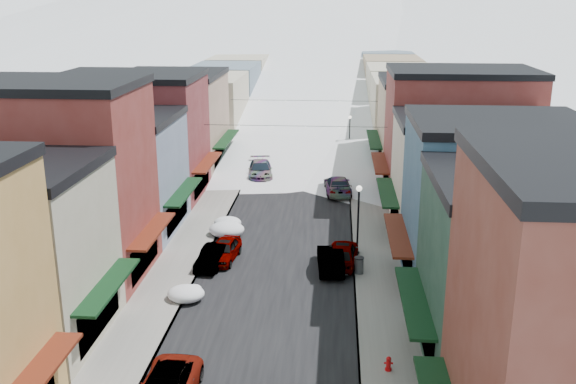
% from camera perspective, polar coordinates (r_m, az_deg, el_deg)
% --- Properties ---
extents(road, '(10.00, 160.00, 0.01)m').
position_cam_1_polar(road, '(78.27, 1.57, 4.19)').
color(road, black).
rests_on(road, ground).
extents(sidewalk_left, '(3.20, 160.00, 0.15)m').
position_cam_1_polar(sidewalk_left, '(78.84, -3.24, 4.32)').
color(sidewalk_left, gray).
rests_on(sidewalk_left, ground).
extents(sidewalk_right, '(3.20, 160.00, 0.15)m').
position_cam_1_polar(sidewalk_right, '(78.22, 6.41, 4.14)').
color(sidewalk_right, gray).
rests_on(sidewalk_right, ground).
extents(curb_left, '(0.10, 160.00, 0.15)m').
position_cam_1_polar(curb_left, '(78.65, -2.12, 4.30)').
color(curb_left, slate).
rests_on(curb_left, ground).
extents(curb_right, '(0.10, 160.00, 0.15)m').
position_cam_1_polar(curb_right, '(78.18, 5.28, 4.17)').
color(curb_right, slate).
rests_on(curb_right, ground).
extents(bldg_l_brick_near, '(12.30, 8.20, 12.50)m').
position_cam_1_polar(bldg_l_brick_near, '(42.11, -20.19, 0.87)').
color(bldg_l_brick_near, maroon).
rests_on(bldg_l_brick_near, ground).
extents(bldg_l_grayblue, '(11.30, 9.20, 9.00)m').
position_cam_1_polar(bldg_l_grayblue, '(49.95, -15.55, 1.61)').
color(bldg_l_grayblue, gray).
rests_on(bldg_l_grayblue, ground).
extents(bldg_l_brick_far, '(13.30, 9.20, 11.00)m').
position_cam_1_polar(bldg_l_brick_far, '(58.33, -13.63, 4.89)').
color(bldg_l_brick_far, maroon).
rests_on(bldg_l_brick_far, ground).
extents(bldg_l_tan, '(11.30, 11.20, 10.00)m').
position_cam_1_polar(bldg_l_tan, '(67.56, -10.24, 6.24)').
color(bldg_l_tan, '#A2806A').
rests_on(bldg_l_tan, ground).
extents(bldg_r_green, '(11.30, 9.20, 9.50)m').
position_cam_1_polar(bldg_r_green, '(32.28, 21.26, -6.82)').
color(bldg_r_green, '#1D3D2E').
rests_on(bldg_r_green, ground).
extents(bldg_r_blue, '(11.30, 9.20, 10.50)m').
position_cam_1_polar(bldg_r_blue, '(40.26, 17.81, -1.09)').
color(bldg_r_blue, '#335773').
rests_on(bldg_r_blue, ground).
extents(bldg_r_cream, '(12.30, 9.20, 9.00)m').
position_cam_1_polar(bldg_r_cream, '(49.00, 15.99, 1.28)').
color(bldg_r_cream, beige).
rests_on(bldg_r_cream, ground).
extents(bldg_r_brick_far, '(13.30, 9.20, 11.50)m').
position_cam_1_polar(bldg_r_brick_far, '(57.41, 14.87, 4.87)').
color(bldg_r_brick_far, maroon).
rests_on(bldg_r_brick_far, ground).
extents(bldg_r_tan, '(11.30, 11.20, 9.50)m').
position_cam_1_polar(bldg_r_tan, '(67.12, 12.50, 5.83)').
color(bldg_r_tan, tan).
rests_on(bldg_r_tan, ground).
extents(distant_blocks, '(34.00, 55.00, 8.00)m').
position_cam_1_polar(distant_blocks, '(100.22, 2.25, 9.29)').
color(distant_blocks, gray).
rests_on(distant_blocks, ground).
extents(mountain_ridge, '(670.00, 340.00, 34.00)m').
position_cam_1_polar(mountain_ridge, '(294.40, -0.14, 16.26)').
color(mountain_ridge, silver).
rests_on(mountain_ridge, ground).
extents(overhead_cables, '(16.40, 15.04, 0.04)m').
position_cam_1_polar(overhead_cables, '(64.82, 1.05, 7.14)').
color(overhead_cables, black).
rests_on(overhead_cables, ground).
extents(car_silver_sedan, '(2.14, 4.39, 1.44)m').
position_cam_1_polar(car_silver_sedan, '(43.87, -5.70, -5.16)').
color(car_silver_sedan, '#A3A7AB').
rests_on(car_silver_sedan, ground).
extents(car_dark_hatch, '(1.92, 4.19, 1.33)m').
position_cam_1_polar(car_dark_hatch, '(43.02, -6.71, -5.73)').
color(car_dark_hatch, black).
rests_on(car_dark_hatch, ground).
extents(car_silver_wagon, '(3.07, 6.03, 1.68)m').
position_cam_1_polar(car_silver_wagon, '(63.52, -2.47, 1.98)').
color(car_silver_wagon, '#94979B').
rests_on(car_silver_wagon, ground).
extents(car_green_sedan, '(1.93, 4.69, 1.51)m').
position_cam_1_polar(car_green_sedan, '(42.23, 3.79, -5.96)').
color(car_green_sedan, black).
rests_on(car_green_sedan, ground).
extents(car_gray_suv, '(2.38, 4.93, 1.62)m').
position_cam_1_polar(car_gray_suv, '(43.11, 4.87, -5.42)').
color(car_gray_suv, gray).
rests_on(car_gray_suv, ground).
extents(car_black_sedan, '(2.78, 5.78, 1.62)m').
position_cam_1_polar(car_black_sedan, '(58.51, 4.44, 0.62)').
color(car_black_sedan, black).
rests_on(car_black_sedan, ground).
extents(car_lane_silver, '(1.68, 4.07, 1.38)m').
position_cam_1_polar(car_lane_silver, '(78.10, 0.61, 4.69)').
color(car_lane_silver, '#A7ABAF').
rests_on(car_lane_silver, ground).
extents(car_lane_white, '(2.71, 5.18, 1.39)m').
position_cam_1_polar(car_lane_white, '(85.39, 3.31, 5.71)').
color(car_lane_white, silver).
rests_on(car_lane_white, ground).
extents(fire_hydrant, '(0.42, 0.32, 0.72)m').
position_cam_1_polar(fire_hydrant, '(31.79, 8.92, -14.87)').
color(fire_hydrant, red).
rests_on(fire_hydrant, sidewalk_right).
extents(trash_can, '(0.63, 0.63, 1.07)m').
position_cam_1_polar(trash_can, '(41.62, 6.32, -6.47)').
color(trash_can, '#505254').
rests_on(trash_can, sidewalk_right).
extents(streetlamp_near, '(0.41, 0.41, 4.89)m').
position_cam_1_polar(streetlamp_near, '(43.86, 6.27, -1.69)').
color(streetlamp_near, black).
rests_on(streetlamp_near, sidewalk_right).
extents(streetlamp_far, '(0.37, 0.37, 4.42)m').
position_cam_1_polar(streetlamp_far, '(72.70, 5.50, 5.51)').
color(streetlamp_far, black).
rests_on(streetlamp_far, sidewalk_right).
extents(snow_pile_near, '(2.20, 2.55, 0.93)m').
position_cam_1_polar(snow_pile_near, '(38.66, -9.00, -8.88)').
color(snow_pile_near, white).
rests_on(snow_pile_near, ground).
extents(snow_pile_mid, '(2.63, 2.82, 1.11)m').
position_cam_1_polar(snow_pile_mid, '(48.24, -5.42, -3.32)').
color(snow_pile_mid, white).
rests_on(snow_pile_mid, ground).
extents(snow_pile_far, '(2.13, 2.51, 0.90)m').
position_cam_1_polar(snow_pile_far, '(49.99, -5.35, -2.72)').
color(snow_pile_far, white).
rests_on(snow_pile_far, ground).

